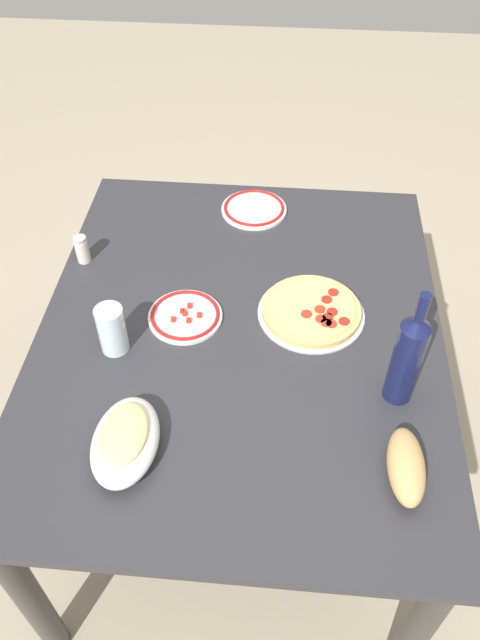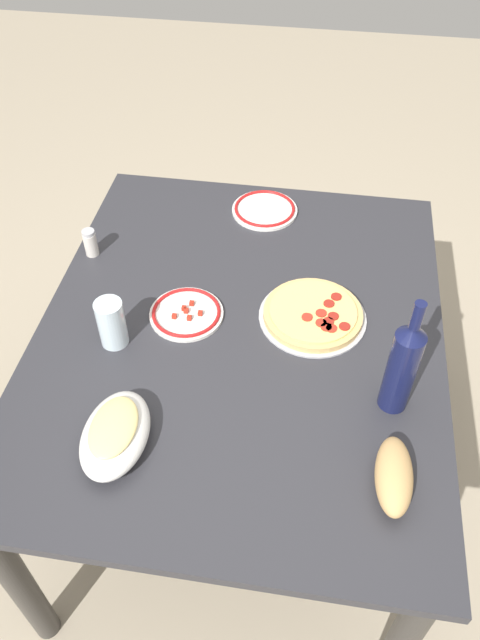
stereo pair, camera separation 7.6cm
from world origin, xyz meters
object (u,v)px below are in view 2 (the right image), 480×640
at_px(dining_table, 240,353).
at_px(side_plate_near, 264,209).
at_px(wine_bottle, 403,366).
at_px(baked_pasta_dish, 115,433).
at_px(water_glass, 112,323).
at_px(side_plate_far, 186,313).
at_px(spice_shaker, 90,243).
at_px(pepperoni_pizza, 313,314).
at_px(bread_loaf, 394,476).

xyz_separation_m(dining_table, side_plate_near, (-0.53, -0.00, 0.11)).
bearing_deg(wine_bottle, baked_pasta_dish, -71.23).
bearing_deg(side_plate_near, baked_pasta_dish, -13.37).
bearing_deg(water_glass, side_plate_far, 126.32).
xyz_separation_m(side_plate_far, spice_shaker, (-0.21, -0.34, 0.03)).
bearing_deg(baked_pasta_dish, dining_table, 150.96).
height_order(pepperoni_pizza, wine_bottle, wine_bottle).
bearing_deg(wine_bottle, water_glass, -97.11).
bearing_deg(baked_pasta_dish, side_plate_far, 170.64).
relative_size(wine_bottle, spice_shaker, 3.88).
bearing_deg(dining_table, side_plate_near, -179.80).
xyz_separation_m(pepperoni_pizza, bread_loaf, (0.48, 0.21, 0.02)).
bearing_deg(water_glass, wine_bottle, 82.89).
height_order(side_plate_far, bread_loaf, bread_loaf).
relative_size(water_glass, spice_shaker, 1.59).
bearing_deg(dining_table, pepperoni_pizza, 109.23).
bearing_deg(dining_table, baked_pasta_dish, -29.04).
xyz_separation_m(wine_bottle, spice_shaker, (-0.42, -0.89, -0.10)).
bearing_deg(pepperoni_pizza, bread_loaf, 23.27).
distance_m(wine_bottle, spice_shaker, 0.99).
xyz_separation_m(dining_table, spice_shaker, (-0.24, -0.49, 0.15)).
xyz_separation_m(dining_table, bread_loaf, (0.41, 0.40, 0.14)).
bearing_deg(pepperoni_pizza, baked_pasta_dish, -41.52).
xyz_separation_m(pepperoni_pizza, side_plate_near, (-0.46, -0.19, -0.01)).
xyz_separation_m(pepperoni_pizza, side_plate_far, (0.04, -0.34, -0.01)).
height_order(dining_table, side_plate_near, side_plate_near).
bearing_deg(bread_loaf, baked_pasta_dish, -90.95).
relative_size(water_glass, side_plate_near, 0.65).
relative_size(side_plate_far, bread_loaf, 1.05).
bearing_deg(side_plate_far, dining_table, 81.31).
bearing_deg(dining_table, bread_loaf, 44.00).
bearing_deg(pepperoni_pizza, water_glass, -72.02).
bearing_deg(side_plate_far, bread_loaf, 51.68).
relative_size(bread_loaf, spice_shaker, 2.22).
distance_m(baked_pasta_dish, side_plate_far, 0.43).
distance_m(dining_table, water_glass, 0.38).
bearing_deg(spice_shaker, dining_table, 64.35).
bearing_deg(side_plate_near, dining_table, 0.20).
xyz_separation_m(water_glass, bread_loaf, (0.31, 0.71, -0.03)).
relative_size(wine_bottle, bread_loaf, 1.75).
relative_size(dining_table, spice_shaker, 15.37).
height_order(dining_table, baked_pasta_dish, baked_pasta_dish).
distance_m(pepperoni_pizza, baked_pasta_dish, 0.62).
height_order(baked_pasta_dish, spice_shaker, spice_shaker).
distance_m(side_plate_far, bread_loaf, 0.70).
xyz_separation_m(wine_bottle, bread_loaf, (0.22, -0.00, -0.10)).
distance_m(dining_table, bread_loaf, 0.59).
height_order(baked_pasta_dish, side_plate_near, baked_pasta_dish).
distance_m(water_glass, bread_loaf, 0.78).
relative_size(baked_pasta_dish, side_plate_near, 1.12).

